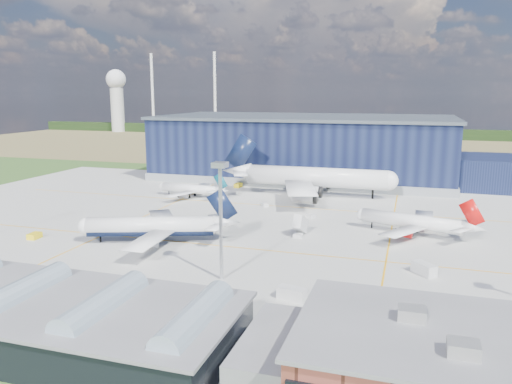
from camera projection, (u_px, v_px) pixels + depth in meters
name	position (u px, v px, depth m)	size (l,w,h in m)	color
ground	(228.00, 234.00, 127.97)	(600.00, 600.00, 0.00)	#2C521E
apron	(240.00, 224.00, 137.33)	(220.00, 160.00, 0.08)	#B0B0AA
farmland	(343.00, 147.00, 333.92)	(600.00, 220.00, 0.01)	olive
treeline	(356.00, 132.00, 408.03)	(600.00, 8.00, 8.00)	black
horizon_dressing	(144.00, 95.00, 452.87)	(440.20, 18.00, 70.00)	silver
hangar	(311.00, 150.00, 213.63)	(145.00, 62.00, 26.10)	#0F1533
ops_building	(504.00, 379.00, 54.77)	(46.00, 23.00, 10.90)	brown
glass_concourse	(42.00, 315.00, 72.98)	(78.00, 23.00, 8.60)	black
light_mast_center	(220.00, 202.00, 93.95)	(2.60, 2.60, 23.00)	#B5B7BC
airliner_navy	(151.00, 217.00, 119.94)	(39.34, 38.48, 12.83)	white
airliner_red	(411.00, 214.00, 126.88)	(32.76, 32.05, 10.68)	white
airliner_widebody	(316.00, 167.00, 173.84)	(63.02, 61.65, 20.55)	white
airliner_regional	(190.00, 184.00, 173.03)	(27.54, 26.94, 8.98)	white
gse_tug_b	(35.00, 236.00, 123.85)	(2.24, 3.36, 1.46)	yellow
gse_van_a	(292.00, 294.00, 87.25)	(2.23, 5.11, 2.23)	silver
gse_cart_a	(311.00, 216.00, 144.32)	(1.86, 2.79, 1.21)	silver
gse_van_b	(424.00, 269.00, 99.37)	(2.35, 5.13, 2.35)	silver
gse_tug_c	(238.00, 185.00, 191.41)	(2.19, 3.51, 1.53)	yellow
gse_cart_b	(265.00, 205.00, 159.04)	(1.77, 2.66, 1.15)	silver
gse_van_c	(357.00, 330.00, 73.65)	(2.43, 5.07, 2.43)	silver
airstair	(300.00, 228.00, 126.93)	(2.25, 5.63, 3.61)	silver
car_a	(406.00, 334.00, 73.55)	(1.57, 3.91, 1.33)	#99999E
car_b	(331.00, 337.00, 72.95)	(1.20, 3.44, 1.13)	#99999E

